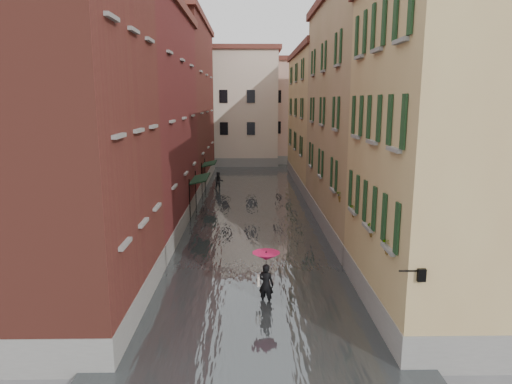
{
  "coord_description": "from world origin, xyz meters",
  "views": [
    {
      "loc": [
        -0.25,
        -17.44,
        7.57
      ],
      "look_at": [
        0.11,
        5.25,
        3.0
      ],
      "focal_mm": 32.0,
      "sensor_mm": 36.0,
      "label": 1
    }
  ],
  "objects": [
    {
      "name": "ground",
      "position": [
        0.0,
        0.0,
        0.0
      ],
      "size": [
        120.0,
        120.0,
        0.0
      ],
      "primitive_type": "plane",
      "color": "#5B5A5D",
      "rests_on": "ground"
    },
    {
      "name": "floodwater",
      "position": [
        0.0,
        13.0,
        0.1
      ],
      "size": [
        10.0,
        60.0,
        0.2
      ],
      "primitive_type": "cube",
      "color": "#474C4E",
      "rests_on": "ground"
    },
    {
      "name": "building_left_near",
      "position": [
        -7.0,
        -2.0,
        6.5
      ],
      "size": [
        6.0,
        8.0,
        13.0
      ],
      "primitive_type": "cube",
      "color": "brown",
      "rests_on": "ground"
    },
    {
      "name": "building_left_mid",
      "position": [
        -7.0,
        9.0,
        6.25
      ],
      "size": [
        6.0,
        14.0,
        12.5
      ],
      "primitive_type": "cube",
      "color": "#571D1B",
      "rests_on": "ground"
    },
    {
      "name": "building_left_far",
      "position": [
        -7.0,
        24.0,
        7.0
      ],
      "size": [
        6.0,
        16.0,
        14.0
      ],
      "primitive_type": "cube",
      "color": "brown",
      "rests_on": "ground"
    },
    {
      "name": "building_right_near",
      "position": [
        7.0,
        -2.0,
        5.75
      ],
      "size": [
        6.0,
        8.0,
        11.5
      ],
      "primitive_type": "cube",
      "color": "tan",
      "rests_on": "ground"
    },
    {
      "name": "building_right_mid",
      "position": [
        7.0,
        9.0,
        6.5
      ],
      "size": [
        6.0,
        14.0,
        13.0
      ],
      "primitive_type": "cube",
      "color": "tan",
      "rests_on": "ground"
    },
    {
      "name": "building_right_far",
      "position": [
        7.0,
        24.0,
        5.75
      ],
      "size": [
        6.0,
        16.0,
        11.5
      ],
      "primitive_type": "cube",
      "color": "tan",
      "rests_on": "ground"
    },
    {
      "name": "building_end_cream",
      "position": [
        -3.0,
        38.0,
        6.5
      ],
      "size": [
        12.0,
        9.0,
        13.0
      ],
      "primitive_type": "cube",
      "color": "beige",
      "rests_on": "ground"
    },
    {
      "name": "building_end_pink",
      "position": [
        6.0,
        40.0,
        6.0
      ],
      "size": [
        10.0,
        9.0,
        12.0
      ],
      "primitive_type": "cube",
      "color": "tan",
      "rests_on": "ground"
    },
    {
      "name": "awning_near",
      "position": [
        -3.48,
        12.06,
        2.48
      ],
      "size": [
        1.09,
        3.39,
        2.8
      ],
      "color": "black",
      "rests_on": "ground"
    },
    {
      "name": "awning_far",
      "position": [
        -3.49,
        19.22,
        2.46
      ],
      "size": [
        1.09,
        2.74,
        2.8
      ],
      "color": "black",
      "rests_on": "ground"
    },
    {
      "name": "wall_lantern",
      "position": [
        4.33,
        -6.0,
        3.01
      ],
      "size": [
        0.71,
        0.22,
        0.35
      ],
      "color": "black",
      "rests_on": "ground"
    },
    {
      "name": "window_planters",
      "position": [
        4.12,
        -0.65,
        3.51
      ],
      "size": [
        0.59,
        8.25,
        0.84
      ],
      "color": "brown",
      "rests_on": "ground"
    },
    {
      "name": "pedestrian_main",
      "position": [
        0.38,
        -1.42,
        1.31
      ],
      "size": [
        1.05,
        1.05,
        2.06
      ],
      "color": "black",
      "rests_on": "ground"
    },
    {
      "name": "pedestrian_far",
      "position": [
        -2.81,
        20.67,
        0.81
      ],
      "size": [
        0.88,
        0.75,
        1.61
      ],
      "primitive_type": "imported",
      "rotation": [
        0.0,
        0.0,
        0.19
      ],
      "color": "black",
      "rests_on": "ground"
    }
  ]
}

